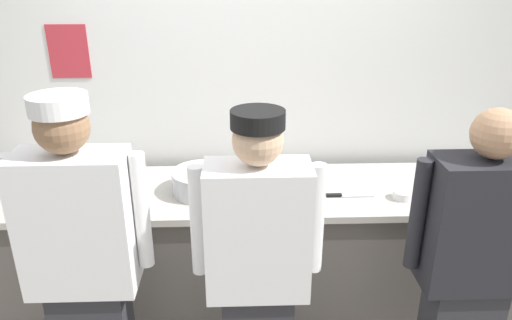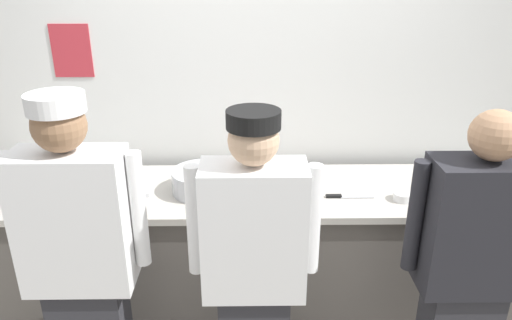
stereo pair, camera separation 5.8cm
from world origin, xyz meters
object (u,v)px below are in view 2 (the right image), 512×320
(mixing_bowl_steel, at_px, (204,181))
(squeeze_bottle_primary, at_px, (244,189))
(sheet_tray, at_px, (107,189))
(ramekin_green_sauce, at_px, (403,196))
(plate_stack_front, at_px, (287,192))
(deli_cup, at_px, (460,172))
(chef_center, at_px, (254,272))
(chefs_knife, at_px, (346,196))
(ramekin_orange_sauce, at_px, (466,196))
(chef_far_right, at_px, (468,272))
(chef_near_left, at_px, (82,264))

(mixing_bowl_steel, distance_m, squeeze_bottle_primary, 0.30)
(sheet_tray, xyz_separation_m, ramekin_green_sauce, (1.71, -0.14, 0.01))
(plate_stack_front, distance_m, deli_cup, 1.12)
(chef_center, bearing_deg, chefs_knife, 49.83)
(plate_stack_front, height_order, mixing_bowl_steel, mixing_bowl_steel)
(mixing_bowl_steel, height_order, ramekin_green_sauce, mixing_bowl_steel)
(plate_stack_front, relative_size, ramekin_orange_sauce, 2.57)
(ramekin_orange_sauce, xyz_separation_m, deli_cup, (0.08, 0.28, 0.03))
(sheet_tray, relative_size, deli_cup, 4.52)
(plate_stack_front, height_order, ramekin_orange_sauce, plate_stack_front)
(squeeze_bottle_primary, distance_m, ramekin_orange_sauce, 1.27)
(chef_far_right, bearing_deg, sheet_tray, 158.32)
(sheet_tray, relative_size, squeeze_bottle_primary, 2.27)
(chef_near_left, xyz_separation_m, deli_cup, (2.07, 0.85, 0.07))
(sheet_tray, relative_size, ramekin_orange_sauce, 4.98)
(chef_center, distance_m, squeeze_bottle_primary, 0.57)
(chef_center, relative_size, squeeze_bottle_primary, 7.83)
(chef_center, xyz_separation_m, squeeze_bottle_primary, (-0.05, 0.54, 0.16))
(chef_center, distance_m, plate_stack_front, 0.68)
(chef_near_left, distance_m, ramekin_green_sauce, 1.74)
(chef_near_left, xyz_separation_m, chefs_knife, (1.32, 0.62, 0.03))
(chef_center, height_order, sheet_tray, chef_center)
(ramekin_orange_sauce, bearing_deg, plate_stack_front, 176.93)
(mixing_bowl_steel, bearing_deg, chef_near_left, -125.10)
(deli_cup, bearing_deg, sheet_tray, -176.35)
(ramekin_green_sauce, relative_size, deli_cup, 1.04)
(chef_center, bearing_deg, plate_stack_front, 73.18)
(plate_stack_front, distance_m, chefs_knife, 0.34)
(chef_center, relative_size, ramekin_green_sauce, 15.04)
(chef_near_left, bearing_deg, chefs_knife, 25.11)
(sheet_tray, bearing_deg, plate_stack_front, -4.67)
(deli_cup, bearing_deg, mixing_bowl_steel, -174.67)
(chef_center, xyz_separation_m, plate_stack_front, (0.20, 0.65, 0.09))
(sheet_tray, relative_size, chefs_knife, 1.74)
(chef_far_right, xyz_separation_m, squeeze_bottle_primary, (-1.04, 0.55, 0.17))
(sheet_tray, xyz_separation_m, ramekin_orange_sauce, (2.07, -0.14, 0.01))
(chef_center, bearing_deg, sheet_tray, 139.64)
(chef_near_left, bearing_deg, mixing_bowl_steel, 54.90)
(sheet_tray, distance_m, chefs_knife, 1.40)
(chef_near_left, relative_size, chef_far_right, 1.04)
(mixing_bowl_steel, bearing_deg, sheet_tray, 179.02)
(ramekin_green_sauce, bearing_deg, chef_far_right, -77.09)
(mixing_bowl_steel, height_order, deli_cup, mixing_bowl_steel)
(chef_near_left, bearing_deg, deli_cup, 22.41)
(chef_center, relative_size, mixing_bowl_steel, 4.46)
(chef_center, xyz_separation_m, chefs_knife, (0.53, 0.63, 0.06))
(chef_near_left, height_order, squeeze_bottle_primary, chef_near_left)
(chef_center, distance_m, chefs_knife, 0.83)
(chef_far_right, distance_m, deli_cup, 0.93)
(deli_cup, bearing_deg, chef_near_left, -157.59)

